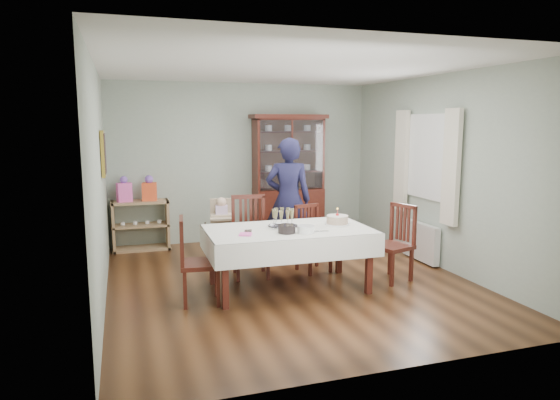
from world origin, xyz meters
name	(u,v)px	position (x,y,z in m)	size (l,w,h in m)	color
floor	(289,281)	(0.00, 0.00, 0.00)	(5.00, 5.00, 0.00)	#593319
room_shell	(277,148)	(0.00, 0.53, 1.70)	(5.00, 5.00, 5.00)	#9EAA99
dining_table	(288,259)	(-0.11, -0.28, 0.38)	(2.02, 1.18, 0.76)	#481C12
china_cabinet	(288,176)	(0.75, 2.26, 1.12)	(1.30, 0.48, 2.18)	#481C12
sideboard	(141,225)	(-1.75, 2.28, 0.40)	(0.90, 0.38, 0.80)	tan
picture_frame	(103,153)	(-2.22, 0.80, 1.65)	(0.04, 0.48, 0.58)	gold
window	(428,157)	(2.22, 0.30, 1.55)	(0.04, 1.02, 1.22)	white
curtain_left	(451,167)	(2.16, -0.32, 1.45)	(0.07, 0.30, 1.55)	silver
curtain_right	(401,161)	(2.16, 0.92, 1.45)	(0.07, 0.30, 1.55)	silver
radiator	(421,241)	(2.16, 0.30, 0.30)	(0.10, 0.80, 0.55)	white
chair_far_left	(251,253)	(-0.42, 0.37, 0.32)	(0.53, 0.53, 1.07)	#481C12
chair_far_right	(313,252)	(0.46, 0.34, 0.27)	(0.49, 0.49, 0.91)	#481C12
chair_end_left	(199,278)	(-1.22, -0.43, 0.29)	(0.49, 0.49, 0.99)	#481C12
chair_end_right	(392,258)	(1.30, -0.36, 0.29)	(0.56, 0.56, 0.99)	#481C12
woman	(288,200)	(0.31, 0.97, 0.91)	(0.66, 0.44, 1.82)	black
high_chair	(222,238)	(-0.66, 1.08, 0.38)	(0.49, 0.49, 0.98)	black
champagne_tray	(283,221)	(-0.14, -0.19, 0.83)	(0.38, 0.38, 0.23)	silver
birthday_cake	(337,220)	(0.56, -0.25, 0.82)	(0.32, 0.32, 0.22)	white
plate_stack_dark	(287,229)	(-0.20, -0.50, 0.81)	(0.21, 0.21, 0.10)	black
plate_stack_white	(306,229)	(0.01, -0.56, 0.80)	(0.20, 0.20, 0.09)	white
napkin_stack	(246,234)	(-0.69, -0.47, 0.77)	(0.14, 0.14, 0.02)	#F75BB8
cutlery	(245,231)	(-0.65, -0.29, 0.77)	(0.11, 0.16, 0.01)	silver
cake_knife	(317,231)	(0.16, -0.55, 0.77)	(0.29, 0.03, 0.01)	silver
gift_bag_pink	(124,190)	(-1.98, 2.26, 0.98)	(0.25, 0.19, 0.41)	#F75BB8
gift_bag_orange	(149,189)	(-1.60, 2.26, 0.98)	(0.24, 0.19, 0.41)	#FF5528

